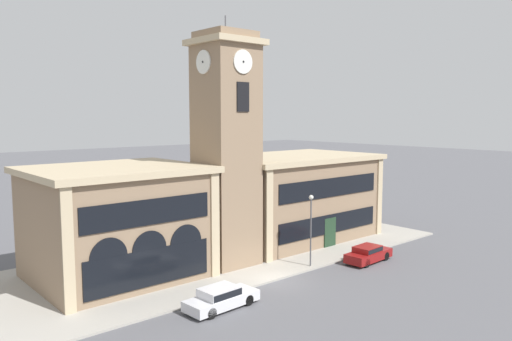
% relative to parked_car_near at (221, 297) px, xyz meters
% --- Properties ---
extents(ground_plane, '(300.00, 300.00, 0.00)m').
position_rel_parked_car_near_xyz_m(ground_plane, '(5.94, 1.48, -0.73)').
color(ground_plane, '#56565B').
extents(sidewalk_kerb, '(43.98, 15.23, 0.15)m').
position_rel_parked_car_near_xyz_m(sidewalk_kerb, '(5.94, 9.09, -0.65)').
color(sidewalk_kerb, '#A39E93').
rests_on(sidewalk_kerb, ground_plane).
extents(clock_tower, '(4.79, 4.79, 19.57)m').
position_rel_parked_car_near_xyz_m(clock_tower, '(5.94, 7.05, 8.51)').
color(clock_tower, '#897056').
rests_on(clock_tower, ground_plane).
extents(town_hall_left_wing, '(12.16, 10.40, 8.29)m').
position_rel_parked_car_near_xyz_m(town_hall_left_wing, '(-2.13, 9.83, 3.44)').
color(town_hall_left_wing, '#897056').
rests_on(town_hall_left_wing, ground_plane).
extents(town_hall_right_wing, '(16.34, 10.40, 8.15)m').
position_rel_parked_car_near_xyz_m(town_hall_right_wing, '(16.11, 9.84, 3.37)').
color(town_hall_right_wing, '#897056').
rests_on(town_hall_right_wing, ground_plane).
extents(parked_car_near, '(4.97, 2.14, 1.38)m').
position_rel_parked_car_near_xyz_m(parked_car_near, '(0.00, 0.00, 0.00)').
color(parked_car_near, silver).
rests_on(parked_car_near, ground_plane).
extents(parked_car_mid, '(4.63, 1.98, 1.36)m').
position_rel_parked_car_near_xyz_m(parked_car_mid, '(15.10, 0.00, -0.01)').
color(parked_car_mid, maroon).
rests_on(parked_car_mid, ground_plane).
extents(street_lamp, '(0.36, 0.36, 5.66)m').
position_rel_parked_car_near_xyz_m(street_lamp, '(10.39, 2.05, 3.15)').
color(street_lamp, '#4C4C51').
rests_on(street_lamp, sidewalk_kerb).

